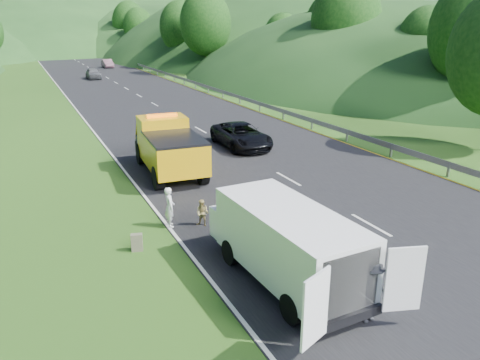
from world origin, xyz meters
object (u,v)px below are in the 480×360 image
woman (171,226)px  passing_suv (241,147)px  suitcase (137,243)px  child (203,226)px  worker (367,321)px  tow_truck (169,147)px  spare_tire (335,309)px  white_van (285,241)px

woman → passing_suv: (7.37, 9.40, 0.00)m
suitcase → passing_suv: size_ratio=0.12×
woman → suitcase: 2.15m
child → worker: bearing=-30.8°
tow_truck → suitcase: bearing=-110.4°
woman → spare_tire: woman is taller
white_van → passing_suv: 15.61m
child → passing_suv: bearing=103.6°
child → suitcase: bearing=-114.8°
worker → suitcase: 7.69m
spare_tire → suitcase: bearing=125.3°
child → suitcase: 2.85m
tow_truck → spare_tire: size_ratio=9.21×
passing_suv → woman: bearing=-126.7°
suitcase → passing_suv: (8.95, 10.82, -0.30)m
suitcase → passing_suv: 14.05m
spare_tire → child: bearing=100.9°
spare_tire → passing_suv: 17.13m
woman → suitcase: (-1.58, -1.42, 0.30)m
spare_tire → passing_suv: (5.02, 16.38, 0.00)m
child → spare_tire: 6.61m
tow_truck → passing_suv: bearing=33.5°
white_van → tow_truck: bearing=87.2°
child → tow_truck: bearing=129.1°
suitcase → passing_suv: passing_suv is taller
tow_truck → child: 6.98m
child → worker: worker is taller
worker → spare_tire: worker is taller
woman → passing_suv: woman is taller
tow_truck → spare_tire: tow_truck is taller
worker → suitcase: bearing=123.2°
woman → spare_tire: (2.35, -6.97, 0.00)m
tow_truck → worker: bearing=-82.5°
tow_truck → woman: 6.73m
white_van → child: bearing=96.9°
child → spare_tire: bearing=-33.1°
white_van → spare_tire: (0.48, -1.83, -1.29)m
white_van → woman: 5.62m
white_van → spare_tire: bearing=-77.6°
child → white_van: bearing=-34.7°
worker → passing_suv: worker is taller
woman → passing_suv: 11.95m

